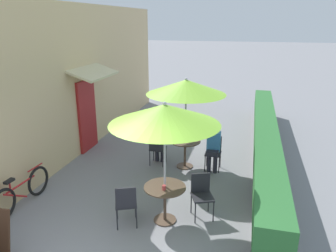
# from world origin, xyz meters

# --- Properties ---
(cafe_facade_wall) EXTENTS (0.98, 11.17, 4.20)m
(cafe_facade_wall) POSITION_xyz_m (-2.54, 5.45, 2.09)
(cafe_facade_wall) COLOR #D6B784
(cafe_facade_wall) RESTS_ON ground_plane
(planter_hedge) EXTENTS (0.60, 10.17, 1.01)m
(planter_hedge) POSITION_xyz_m (2.75, 5.48, 0.54)
(planter_hedge) COLOR gray
(planter_hedge) RESTS_ON ground_plane
(patio_table_near) EXTENTS (0.80, 0.80, 0.74)m
(patio_table_near) POSITION_xyz_m (0.82, 1.94, 0.54)
(patio_table_near) COLOR brown
(patio_table_near) RESTS_ON ground_plane
(patio_umbrella_near) EXTENTS (2.01, 2.01, 2.39)m
(patio_umbrella_near) POSITION_xyz_m (0.82, 1.94, 2.16)
(patio_umbrella_near) COLOR #B7B7BC
(patio_umbrella_near) RESTS_ON ground_plane
(cafe_chair_near_left) EXTENTS (0.52, 0.52, 0.87)m
(cafe_chair_near_left) POSITION_xyz_m (0.17, 1.58, 0.52)
(cafe_chair_near_left) COLOR #232328
(cafe_chair_near_left) RESTS_ON ground_plane
(cafe_chair_near_right) EXTENTS (0.52, 0.52, 0.87)m
(cafe_chair_near_right) POSITION_xyz_m (1.47, 2.30, 0.52)
(cafe_chair_near_right) COLOR #232328
(cafe_chair_near_right) RESTS_ON ground_plane
(coffee_cup_near) EXTENTS (0.07, 0.07, 0.09)m
(coffee_cup_near) POSITION_xyz_m (0.83, 1.83, 0.78)
(coffee_cup_near) COLOR #B73D3D
(coffee_cup_near) RESTS_ON patio_table_near
(patio_table_mid) EXTENTS (0.80, 0.80, 0.74)m
(patio_table_mid) POSITION_xyz_m (0.69, 4.47, 0.54)
(patio_table_mid) COLOR brown
(patio_table_mid) RESTS_ON ground_plane
(patio_umbrella_mid) EXTENTS (2.01, 2.01, 2.39)m
(patio_umbrella_mid) POSITION_xyz_m (0.69, 4.47, 2.16)
(patio_umbrella_mid) COLOR #B7B7BC
(patio_umbrella_mid) RESTS_ON ground_plane
(cafe_chair_mid_left) EXTENTS (0.40, 0.40, 0.87)m
(cafe_chair_mid_left) POSITION_xyz_m (-0.05, 4.39, 0.52)
(cafe_chair_mid_left) COLOR #232328
(cafe_chair_mid_left) RESTS_ON ground_plane
(seated_patron_mid_left) EXTENTS (0.34, 0.40, 1.25)m
(seated_patron_mid_left) POSITION_xyz_m (-0.05, 4.50, 0.69)
(seated_patron_mid_left) COLOR #23232D
(seated_patron_mid_left) RESTS_ON ground_plane
(cafe_chair_mid_right) EXTENTS (0.40, 0.40, 0.87)m
(cafe_chair_mid_right) POSITION_xyz_m (1.44, 4.56, 0.52)
(cafe_chair_mid_right) COLOR #232328
(cafe_chair_mid_right) RESTS_ON ground_plane
(seated_patron_mid_right) EXTENTS (0.34, 0.40, 1.25)m
(seated_patron_mid_right) POSITION_xyz_m (1.44, 4.45, 0.69)
(seated_patron_mid_right) COLOR #23232D
(seated_patron_mid_right) RESTS_ON ground_plane
(coffee_cup_mid) EXTENTS (0.07, 0.07, 0.09)m
(coffee_cup_mid) POSITION_xyz_m (0.74, 4.56, 0.78)
(coffee_cup_mid) COLOR #B73D3D
(coffee_cup_mid) RESTS_ON patio_table_mid
(bicycle_leaning) EXTENTS (0.13, 1.71, 0.75)m
(bicycle_leaning) POSITION_xyz_m (-2.20, 1.69, 0.35)
(bicycle_leaning) COLOR black
(bicycle_leaning) RESTS_ON ground_plane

